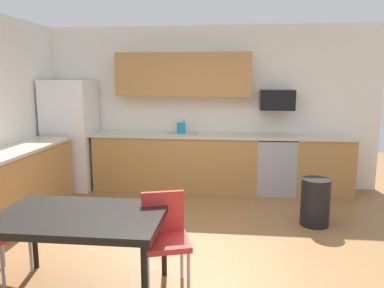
{
  "coord_description": "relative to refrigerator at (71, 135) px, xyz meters",
  "views": [
    {
      "loc": [
        0.53,
        -3.81,
        1.84
      ],
      "look_at": [
        0.0,
        1.0,
        1.0
      ],
      "focal_mm": 35.48,
      "sensor_mm": 36.0,
      "label": 1
    }
  ],
  "objects": [
    {
      "name": "ground_plane",
      "position": [
        2.18,
        -2.22,
        -0.91
      ],
      "size": [
        12.0,
        12.0,
        0.0
      ],
      "primitive_type": "plane",
      "color": "olive"
    },
    {
      "name": "wall_back",
      "position": [
        2.18,
        0.43,
        0.44
      ],
      "size": [
        5.8,
        0.1,
        2.7
      ],
      "primitive_type": "cube",
      "color": "white",
      "rests_on": "ground"
    },
    {
      "name": "cabinet_run_back",
      "position": [
        1.76,
        0.08,
        -0.46
      ],
      "size": [
        2.67,
        0.6,
        0.9
      ],
      "primitive_type": "cube",
      "color": "#AD7A42",
      "rests_on": "ground"
    },
    {
      "name": "cabinet_run_back_right",
      "position": [
        4.14,
        0.08,
        -0.46
      ],
      "size": [
        0.88,
        0.6,
        0.9
      ],
      "primitive_type": "cube",
      "color": "#AD7A42",
      "rests_on": "ground"
    },
    {
      "name": "cabinet_run_left",
      "position": [
        -0.12,
        -1.42,
        -0.46
      ],
      "size": [
        0.6,
        2.0,
        0.9
      ],
      "primitive_type": "cube",
      "color": "#AD7A42",
      "rests_on": "ground"
    },
    {
      "name": "countertop_back",
      "position": [
        2.18,
        0.08,
        0.01
      ],
      "size": [
        4.8,
        0.64,
        0.04
      ],
      "primitive_type": "cube",
      "color": "beige",
      "rests_on": "cabinet_run_back"
    },
    {
      "name": "countertop_left",
      "position": [
        -0.12,
        -1.42,
        0.01
      ],
      "size": [
        0.64,
        2.0,
        0.04
      ],
      "primitive_type": "cube",
      "color": "beige",
      "rests_on": "cabinet_run_left"
    },
    {
      "name": "upper_cabinets_back",
      "position": [
        1.88,
        0.21,
        0.99
      ],
      "size": [
        2.2,
        0.34,
        0.7
      ],
      "primitive_type": "cube",
      "color": "#AD7A42"
    },
    {
      "name": "refrigerator",
      "position": [
        0.0,
        0.0,
        0.0
      ],
      "size": [
        0.76,
        0.7,
        1.81
      ],
      "primitive_type": "cube",
      "color": "white",
      "rests_on": "ground"
    },
    {
      "name": "oven_range",
      "position": [
        3.4,
        0.08,
        -0.45
      ],
      "size": [
        0.6,
        0.6,
        0.91
      ],
      "color": "#999BA0",
      "rests_on": "ground"
    },
    {
      "name": "microwave",
      "position": [
        3.4,
        0.18,
        0.59
      ],
      "size": [
        0.54,
        0.36,
        0.32
      ],
      "primitive_type": "cube",
      "color": "black"
    },
    {
      "name": "sink_basin",
      "position": [
        1.88,
        0.08,
        -0.03
      ],
      "size": [
        0.48,
        0.4,
        0.14
      ],
      "primitive_type": "cube",
      "color": "#A5A8AD",
      "rests_on": "countertop_back"
    },
    {
      "name": "sink_faucet",
      "position": [
        1.88,
        0.26,
        0.13
      ],
      "size": [
        0.02,
        0.02,
        0.24
      ],
      "primitive_type": "cylinder",
      "color": "#B2B5BA",
      "rests_on": "countertop_back"
    },
    {
      "name": "dining_table",
      "position": [
        1.44,
        -3.13,
        -0.24
      ],
      "size": [
        1.4,
        0.9,
        0.72
      ],
      "color": "black",
      "rests_on": "ground"
    },
    {
      "name": "chair_near_table",
      "position": [
        2.13,
        -2.95,
        -0.4
      ],
      "size": [
        0.5,
        0.5,
        0.85
      ],
      "color": "red",
      "rests_on": "ground"
    },
    {
      "name": "trash_bin",
      "position": [
        3.76,
        -1.3,
        -0.61
      ],
      "size": [
        0.36,
        0.36,
        0.6
      ],
      "primitive_type": "cylinder",
      "color": "black",
      "rests_on": "ground"
    },
    {
      "name": "kettle",
      "position": [
        1.85,
        0.13,
        0.11
      ],
      "size": [
        0.14,
        0.14,
        0.2
      ],
      "primitive_type": "cylinder",
      "color": "#198CBF",
      "rests_on": "countertop_back"
    }
  ]
}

